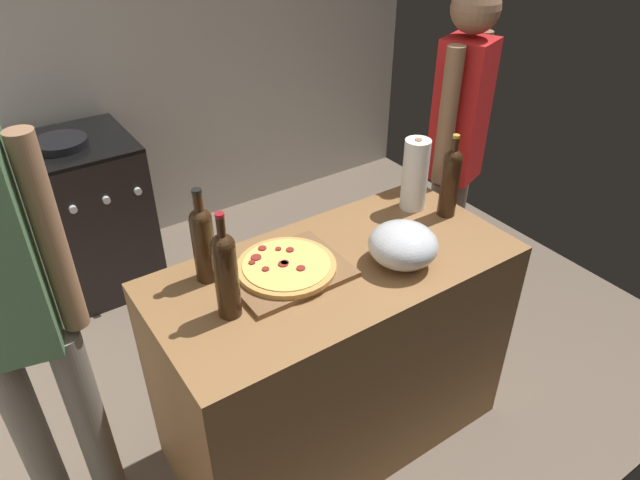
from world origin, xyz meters
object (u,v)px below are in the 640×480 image
pizza (286,266)px  person_in_red (456,151)px  wine_bottle_clear (203,241)px  paper_towel_roll (415,175)px  stove (83,217)px  wine_bottle_amber (450,180)px  person_in_stripes (15,307)px  mixing_bowl (403,245)px  wine_bottle_dark (226,272)px

pizza → person_in_red: (1.07, 0.27, 0.05)m
pizza → wine_bottle_clear: bearing=151.1°
paper_towel_roll → stove: 1.88m
wine_bottle_amber → person_in_stripes: (-1.54, 0.17, -0.03)m
mixing_bowl → stove: bearing=112.5°
pizza → person_in_stripes: bearing=169.4°
stove → person_in_red: size_ratio=0.55×
mixing_bowl → wine_bottle_dark: 0.63m
mixing_bowl → person_in_stripes: 1.22m
mixing_bowl → stove: mixing_bowl is taller
paper_towel_roll → person_in_red: 0.45m
wine_bottle_dark → pizza: bearing=17.1°
wine_bottle_clear → wine_bottle_amber: wine_bottle_clear is taller
person_in_red → wine_bottle_amber: bearing=-139.2°
stove → wine_bottle_amber: bearing=-55.6°
mixing_bowl → stove: size_ratio=0.27×
wine_bottle_clear → stove: (-0.12, 1.44, -0.60)m
stove → person_in_red: person_in_red is taller
wine_bottle_dark → person_in_stripes: 0.60m
pizza → stove: size_ratio=0.37×
stove → wine_bottle_dark: bearing=-86.5°
wine_bottle_clear → mixing_bowl: bearing=-26.9°
wine_bottle_amber → person_in_red: (0.34, 0.29, -0.08)m
wine_bottle_amber → person_in_red: person_in_red is taller
paper_towel_roll → wine_bottle_clear: (-0.89, 0.03, 0.01)m
paper_towel_roll → person_in_stripes: (-1.47, 0.05, -0.02)m
stove → mixing_bowl: bearing=-67.5°
paper_towel_roll → person_in_red: person_in_red is taller
mixing_bowl → wine_bottle_amber: size_ratio=0.72×
pizza → paper_towel_roll: 0.68m
person_in_red → stove: bearing=137.8°
wine_bottle_clear → wine_bottle_amber: size_ratio=1.01×
mixing_bowl → paper_towel_roll: (0.29, 0.27, 0.07)m
mixing_bowl → wine_bottle_clear: 0.68m
paper_towel_roll → mixing_bowl: bearing=-137.1°
pizza → person_in_red: size_ratio=0.20×
person_in_stripes → wine_bottle_amber: bearing=-6.4°
mixing_bowl → pizza: bearing=154.5°
pizza → mixing_bowl: size_ratio=1.40×
wine_bottle_dark → stove: 1.76m
wine_bottle_amber → stove: (-1.09, 1.59, -0.60)m
paper_towel_roll → wine_bottle_clear: size_ratio=0.87×
wine_bottle_amber → person_in_stripes: bearing=173.6°
wine_bottle_clear → stove: wine_bottle_clear is taller
stove → person_in_red: 2.00m
paper_towel_roll → wine_bottle_dark: (-0.92, -0.18, 0.02)m
wine_bottle_clear → stove: size_ratio=0.37×
pizza → wine_bottle_amber: wine_bottle_amber is taller
mixing_bowl → wine_bottle_dark: (-0.62, 0.10, 0.09)m
mixing_bowl → wine_bottle_clear: size_ratio=0.71×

